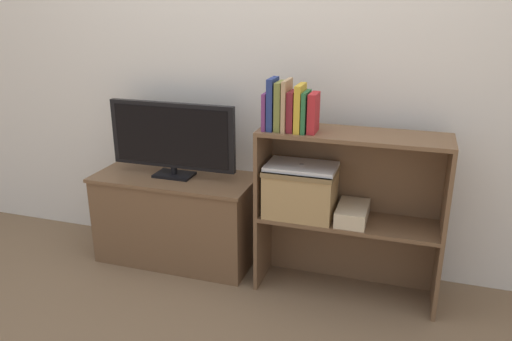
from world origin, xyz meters
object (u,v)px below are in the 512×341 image
at_px(tv_stand, 177,218).
at_px(book_olive, 280,106).
at_px(book_mustard, 300,108).
at_px(book_navy, 273,104).
at_px(laptop, 301,166).
at_px(tv, 172,137).
at_px(book_crimson, 313,113).
at_px(magazine_stack, 352,213).
at_px(storage_basket_left, 301,190).
at_px(book_forest, 306,112).
at_px(book_maroon, 292,111).
at_px(book_plum, 267,111).
at_px(book_tan, 287,105).

height_order(tv_stand, book_olive, book_olive).
height_order(book_olive, book_mustard, book_olive).
distance_m(book_navy, laptop, 0.35).
relative_size(tv, book_crimson, 3.86).
height_order(tv_stand, laptop, laptop).
bearing_deg(magazine_stack, storage_basket_left, -179.20).
distance_m(book_mustard, book_forest, 0.03).
height_order(tv, book_maroon, book_maroon).
xyz_separation_m(book_plum, book_mustard, (0.17, 0.00, 0.02)).
relative_size(book_mustard, book_forest, 1.16).
bearing_deg(book_crimson, book_plum, -180.00).
bearing_deg(book_navy, book_maroon, 0.00).
height_order(book_crimson, laptop, book_crimson).
height_order(book_navy, storage_basket_left, book_navy).
bearing_deg(book_maroon, book_plum, 180.00).
relative_size(book_plum, book_navy, 0.72).
bearing_deg(book_navy, book_tan, 0.00).
bearing_deg(storage_basket_left, book_maroon, -145.71).
distance_m(book_maroon, storage_basket_left, 0.42).
bearing_deg(book_tan, book_navy, 180.00).
xyz_separation_m(book_plum, magazine_stack, (0.45, 0.04, -0.51)).
bearing_deg(book_forest, book_crimson, 0.00).
bearing_deg(book_olive, book_tan, 0.00).
xyz_separation_m(tv, book_plum, (0.58, -0.10, 0.21)).
distance_m(tv_stand, book_navy, 0.97).
relative_size(tv, book_forest, 3.76).
distance_m(tv, book_crimson, 0.85).
height_order(book_plum, storage_basket_left, book_plum).
height_order(tv_stand, book_forest, book_forest).
bearing_deg(book_tan, tv, 171.83).
bearing_deg(magazine_stack, book_maroon, -173.52).
xyz_separation_m(book_crimson, magazine_stack, (0.21, 0.04, -0.51)).
height_order(book_maroon, storage_basket_left, book_maroon).
bearing_deg(book_forest, book_mustard, 180.00).
relative_size(book_crimson, laptop, 0.54).
height_order(tv, book_plum, book_plum).
xyz_separation_m(tv_stand, book_maroon, (0.71, -0.10, 0.71)).
bearing_deg(storage_basket_left, book_mustard, -105.71).
height_order(book_tan, book_crimson, book_tan).
bearing_deg(book_plum, book_crimson, 0.00).
height_order(tv_stand, storage_basket_left, storage_basket_left).
xyz_separation_m(book_navy, book_crimson, (0.21, 0.00, -0.03)).
bearing_deg(book_forest, book_maroon, 180.00).
relative_size(book_crimson, storage_basket_left, 0.54).
relative_size(book_mustard, storage_basket_left, 0.64).
bearing_deg(laptop, book_tan, -156.87).
bearing_deg(book_forest, book_tan, 180.00).
bearing_deg(book_mustard, tv, 172.55).
height_order(book_plum, book_mustard, book_mustard).
relative_size(book_navy, book_mustard, 1.11).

